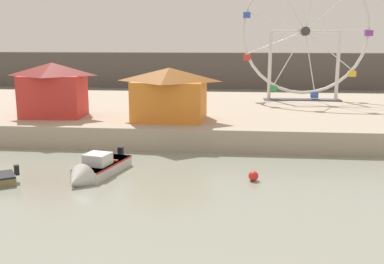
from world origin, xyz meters
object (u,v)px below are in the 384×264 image
Objects in this scene: motorboat_pale_grey at (95,170)px; carnival_booth_red_striped at (53,89)px; carnival_booth_orange_canopy at (170,93)px; mooring_buoy_orange at (253,176)px; ferris_wheel_white_frame at (305,34)px.

motorboat_pale_grey is 10.26m from carnival_booth_red_striped.
carnival_booth_orange_canopy is 9.57m from mooring_buoy_orange.
mooring_buoy_orange is (7.04, 0.17, -0.11)m from motorboat_pale_grey.
mooring_buoy_orange is (12.27, -8.24, -2.79)m from carnival_booth_red_striped.
carnival_booth_red_striped is 7.45m from carnival_booth_orange_canopy.
motorboat_pale_grey is at bearing -178.65° from mooring_buoy_orange.
carnival_booth_orange_canopy is at bearing 178.38° from motorboat_pale_grey.
motorboat_pale_grey is at bearing -61.96° from carnival_booth_red_striped.
carnival_booth_red_striped is 0.90× the size of carnival_booth_orange_canopy.
carnival_booth_orange_canopy is (7.44, -0.42, -0.12)m from carnival_booth_red_striped.
ferris_wheel_white_frame is 19.52m from carnival_booth_red_striped.
carnival_booth_red_striped is at bearing -150.21° from ferris_wheel_white_frame.
mooring_buoy_orange is at bearing -37.75° from carnival_booth_red_striped.
mooring_buoy_orange is at bearing 105.16° from motorboat_pale_grey.
carnival_booth_red_striped is at bearing -134.31° from motorboat_pale_grey.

